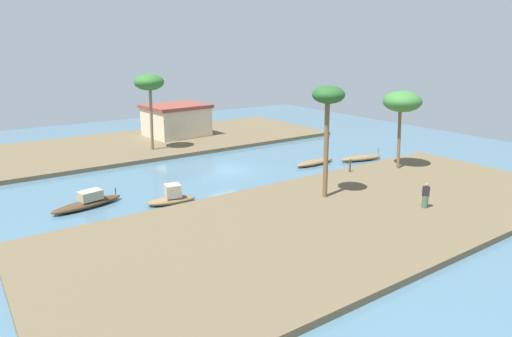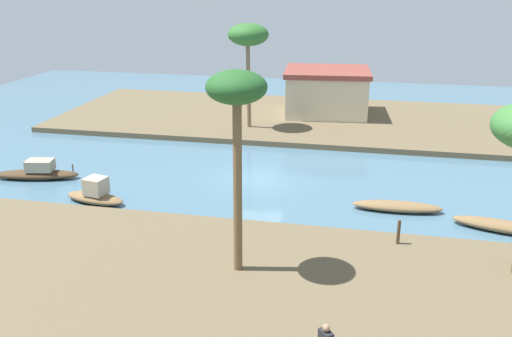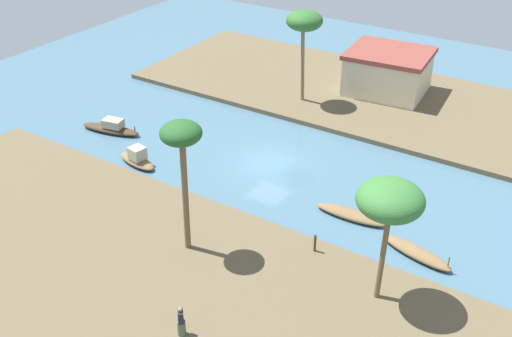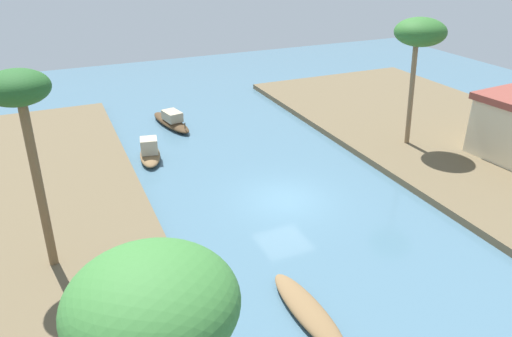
# 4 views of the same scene
# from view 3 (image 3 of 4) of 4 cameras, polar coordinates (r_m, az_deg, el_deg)

# --- Properties ---
(river_water) EXTENTS (63.66, 63.66, 0.00)m
(river_water) POSITION_cam_3_polar(r_m,az_deg,el_deg) (41.87, 1.18, 0.54)
(river_water) COLOR #476B7F
(river_water) RESTS_ON ground
(riverbank_left) EXTENTS (36.47, 14.70, 0.38)m
(riverbank_left) POSITION_cam_3_polar(r_m,az_deg,el_deg) (32.99, -11.42, -9.27)
(riverbank_left) COLOR brown
(riverbank_left) RESTS_ON ground
(riverbank_right) EXTENTS (36.47, 14.70, 0.38)m
(riverbank_right) POSITION_cam_3_polar(r_m,az_deg,el_deg) (52.65, 8.99, 7.01)
(riverbank_right) COLOR brown
(riverbank_right) RESTS_ON ground
(sampan_midstream) EXTENTS (4.40, 2.02, 1.02)m
(sampan_midstream) POSITION_cam_3_polar(r_m,az_deg,el_deg) (34.52, 14.73, -7.57)
(sampan_midstream) COLOR brown
(sampan_midstream) RESTS_ON river_water
(sampan_with_tall_canopy) EXTENTS (4.36, 1.22, 0.46)m
(sampan_with_tall_canopy) POSITION_cam_3_polar(r_m,az_deg,el_deg) (36.71, 8.81, -4.26)
(sampan_with_tall_canopy) COLOR brown
(sampan_with_tall_canopy) RESTS_ON river_water
(sampan_near_left_bank) EXTENTS (4.93, 2.08, 1.11)m
(sampan_near_left_bank) POSITION_cam_3_polar(r_m,az_deg,el_deg) (46.93, -13.34, 3.71)
(sampan_near_left_bank) COLOR #47331E
(sampan_near_left_bank) RESTS_ON river_water
(sampan_downstream_large) EXTENTS (3.44, 1.74, 1.35)m
(sampan_downstream_large) POSITION_cam_3_polar(r_m,az_deg,el_deg) (42.22, -11.02, 0.90)
(sampan_downstream_large) COLOR brown
(sampan_downstream_large) RESTS_ON river_water
(person_on_near_bank) EXTENTS (0.54, 0.54, 1.63)m
(person_on_near_bank) POSITION_cam_3_polar(r_m,az_deg,el_deg) (28.52, -6.99, -14.11)
(person_on_near_bank) COLOR #4C664C
(person_on_near_bank) RESTS_ON riverbank_left
(mooring_post) EXTENTS (0.14, 0.14, 1.05)m
(mooring_post) POSITION_cam_3_polar(r_m,az_deg,el_deg) (33.13, 5.52, -6.92)
(mooring_post) COLOR #4C3823
(mooring_post) RESTS_ON riverbank_left
(palm_tree_left_near) EXTENTS (2.13, 2.13, 7.53)m
(palm_tree_left_near) POSITION_cam_3_polar(r_m,az_deg,el_deg) (30.29, -6.97, 2.58)
(palm_tree_left_near) COLOR brown
(palm_tree_left_near) RESTS_ON riverbank_left
(palm_tree_left_far) EXTENTS (3.11, 3.11, 6.45)m
(palm_tree_left_far) POSITION_cam_3_polar(r_m,az_deg,el_deg) (27.93, 12.40, -2.97)
(palm_tree_left_far) COLOR brown
(palm_tree_left_far) RESTS_ON riverbank_left
(palm_tree_right_tall) EXTENTS (2.83, 2.83, 7.39)m
(palm_tree_right_tall) POSITION_cam_3_polar(r_m,az_deg,el_deg) (47.97, 4.53, 13.43)
(palm_tree_right_tall) COLOR #7F6647
(palm_tree_right_tall) RESTS_ON riverbank_right
(riverside_building) EXTENTS (7.03, 6.34, 3.53)m
(riverside_building) POSITION_cam_3_polar(r_m,az_deg,el_deg) (52.24, 12.19, 8.84)
(riverside_building) COLOR beige
(riverside_building) RESTS_ON riverbank_right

